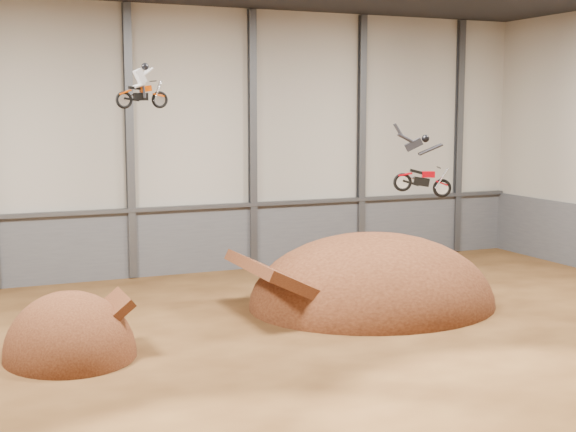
{
  "coord_description": "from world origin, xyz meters",
  "views": [
    {
      "loc": [
        -12.01,
        -25.86,
        8.62
      ],
      "look_at": [
        0.79,
        4.0,
        4.34
      ],
      "focal_mm": 50.0,
      "sensor_mm": 36.0,
      "label": 1
    }
  ],
  "objects_px": {
    "fmx_rider_b": "(421,161)",
    "landing_ramp": "(372,305)",
    "takeoff_ramp": "(70,356)",
    "fmx_rider_a": "(142,84)"
  },
  "relations": [
    {
      "from": "takeoff_ramp",
      "to": "landing_ramp",
      "type": "distance_m",
      "value": 13.73
    },
    {
      "from": "landing_ramp",
      "to": "fmx_rider_a",
      "type": "distance_m",
      "value": 14.35
    },
    {
      "from": "landing_ramp",
      "to": "fmx_rider_a",
      "type": "xyz_separation_m",
      "value": [
        -10.55,
        -1.63,
        9.58
      ]
    },
    {
      "from": "takeoff_ramp",
      "to": "fmx_rider_a",
      "type": "relative_size",
      "value": 2.72
    },
    {
      "from": "fmx_rider_b",
      "to": "landing_ramp",
      "type": "bearing_deg",
      "value": 120.1
    },
    {
      "from": "takeoff_ramp",
      "to": "fmx_rider_b",
      "type": "bearing_deg",
      "value": -3.55
    },
    {
      "from": "fmx_rider_a",
      "to": "takeoff_ramp",
      "type": "bearing_deg",
      "value": -171.76
    },
    {
      "from": "landing_ramp",
      "to": "takeoff_ramp",
      "type": "bearing_deg",
      "value": -169.88
    },
    {
      "from": "takeoff_ramp",
      "to": "landing_ramp",
      "type": "bearing_deg",
      "value": 10.12
    },
    {
      "from": "landing_ramp",
      "to": "fmx_rider_b",
      "type": "height_order",
      "value": "fmx_rider_b"
    }
  ]
}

